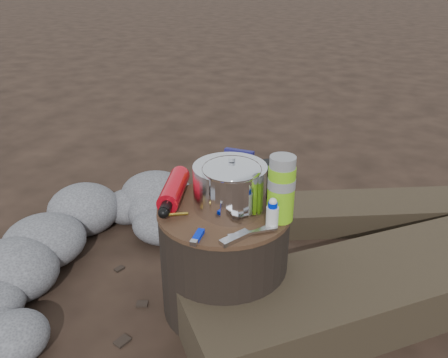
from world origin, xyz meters
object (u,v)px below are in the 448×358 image
at_px(stump, 224,259).
at_px(thermos, 281,189).
at_px(camping_pot, 232,187).
at_px(travel_mug, 269,179).
at_px(fuel_bottle, 174,189).

distance_m(stump, thermos, 0.34).
distance_m(camping_pot, thermos, 0.15).
xyz_separation_m(thermos, travel_mug, (-0.08, 0.13, -0.04)).
bearing_deg(travel_mug, thermos, -59.98).
bearing_deg(travel_mug, stump, -123.46).
height_order(fuel_bottle, thermos, thermos).
bearing_deg(fuel_bottle, thermos, -15.29).
height_order(fuel_bottle, travel_mug, travel_mug).
relative_size(camping_pot, thermos, 0.87).
bearing_deg(thermos, fuel_bottle, -178.59).
bearing_deg(camping_pot, thermos, 7.98).
relative_size(fuel_bottle, travel_mug, 2.50).
xyz_separation_m(camping_pot, travel_mug, (0.07, 0.15, -0.03)).
distance_m(stump, camping_pot, 0.28).
height_order(stump, fuel_bottle, fuel_bottle).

